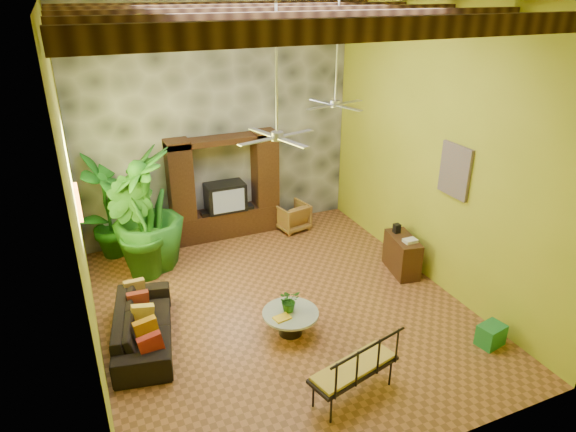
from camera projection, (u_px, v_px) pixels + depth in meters
name	position (u px, v px, depth m)	size (l,w,h in m)	color
ground	(281.00, 306.00, 9.02)	(7.00, 7.00, 0.00)	brown
back_wall	(216.00, 122.00, 10.91)	(6.00, 0.02, 5.00)	#A0A726
left_wall	(74.00, 202.00, 6.90)	(0.02, 7.00, 5.00)	#A0A726
right_wall	(436.00, 150.00, 9.08)	(0.02, 7.00, 5.00)	#A0A726
stone_accent_wall	(217.00, 123.00, 10.86)	(5.98, 0.10, 4.98)	#3F4248
ceiling_beams	(278.00, 15.00, 7.05)	(5.95, 5.36, 0.22)	#3F2614
entertainment_center	(225.00, 195.00, 11.24)	(2.40, 0.55, 2.30)	black
ceiling_fan_front	(277.00, 122.00, 7.21)	(1.28, 1.28, 1.86)	#B2B3B7
ceiling_fan_back	(336.00, 92.00, 9.20)	(1.28, 1.28, 1.86)	#B2B3B7
wall_art_mask	(78.00, 202.00, 7.91)	(0.06, 0.32, 0.55)	gold
wall_art_painting	(455.00, 171.00, 8.65)	(0.06, 0.70, 0.90)	#2A629C
sofa	(144.00, 325.00, 8.01)	(2.12, 0.83, 0.62)	black
wicker_armchair	(292.00, 216.00, 11.77)	(0.67, 0.69, 0.63)	olive
tall_plant_a	(107.00, 207.00, 10.25)	(1.17, 0.79, 2.22)	#1B691B
tall_plant_b	(136.00, 230.00, 9.64)	(1.06, 0.86, 1.93)	#215F19
tall_plant_c	(147.00, 210.00, 9.87)	(1.36, 1.36, 2.42)	#20641A
coffee_table	(290.00, 320.00, 8.23)	(0.91, 0.91, 0.40)	black
centerpiece_plant	(289.00, 300.00, 8.15)	(0.34, 0.29, 0.38)	#205516
yellow_tray	(282.00, 318.00, 8.01)	(0.26, 0.18, 0.03)	gold
iron_bench	(357.00, 367.00, 6.78)	(1.38, 0.79, 0.57)	black
side_console	(402.00, 255.00, 9.99)	(0.41, 0.92, 0.74)	#361D11
green_bin	(491.00, 335.00, 8.00)	(0.40, 0.30, 0.35)	#1C6C23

